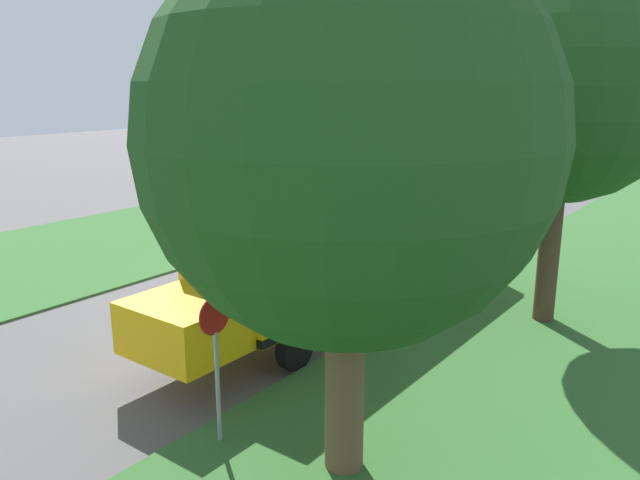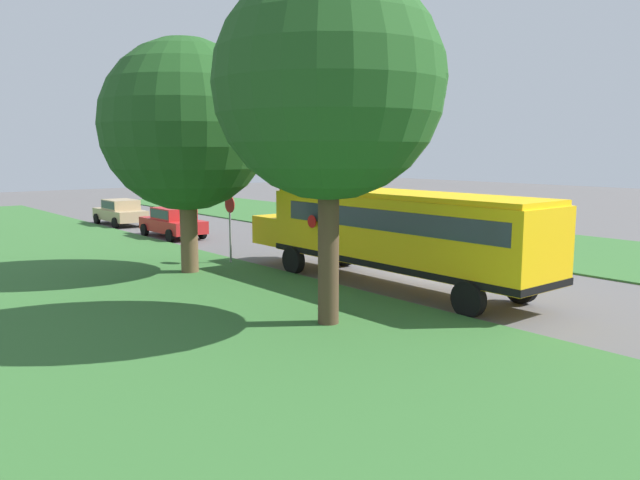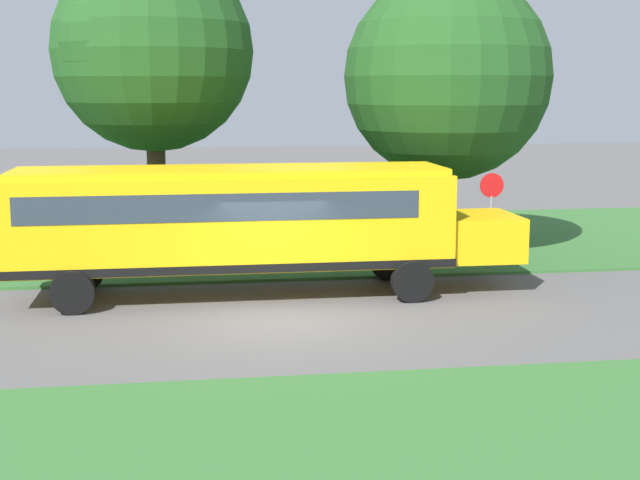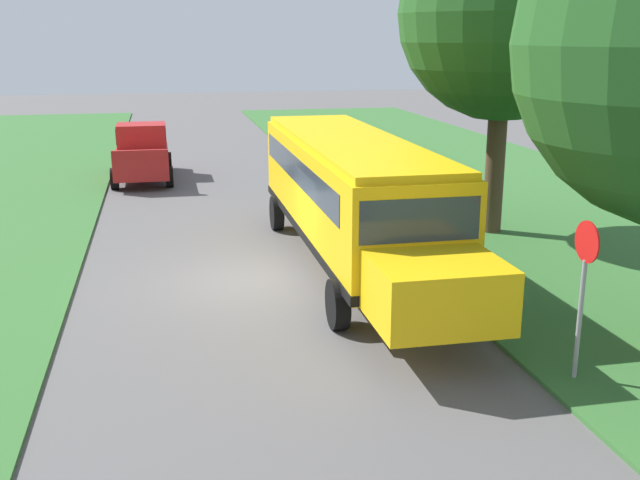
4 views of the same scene
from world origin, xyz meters
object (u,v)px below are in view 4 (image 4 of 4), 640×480
(pickup_truck, at_px, (142,152))
(oak_tree_beside_bus, at_px, (497,13))
(school_bus, at_px, (352,190))
(stop_sign, at_px, (583,282))

(pickup_truck, relative_size, oak_tree_beside_bus, 0.60)
(pickup_truck, height_order, oak_tree_beside_bus, oak_tree_beside_bus)
(school_bus, height_order, oak_tree_beside_bus, oak_tree_beside_bus)
(school_bus, relative_size, stop_sign, 4.53)
(oak_tree_beside_bus, relative_size, stop_sign, 3.27)
(pickup_truck, bearing_deg, oak_tree_beside_bus, 132.32)
(school_bus, bearing_deg, stop_sign, 106.37)
(school_bus, bearing_deg, pickup_truck, -68.25)
(oak_tree_beside_bus, xyz_separation_m, stop_sign, (2.52, 9.36, -4.37))
(school_bus, xyz_separation_m, oak_tree_beside_bus, (-4.57, -2.37, 4.19))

